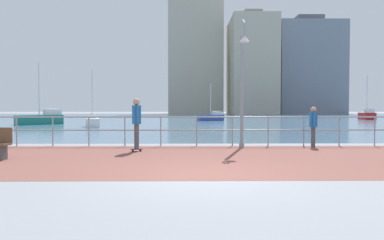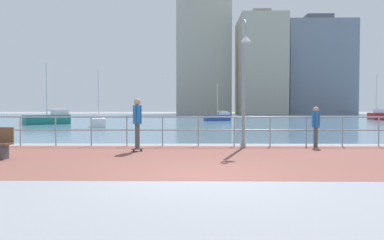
% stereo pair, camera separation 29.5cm
% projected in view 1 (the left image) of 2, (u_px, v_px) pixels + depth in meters
% --- Properties ---
extents(ground, '(220.00, 220.00, 0.00)m').
position_uv_depth(ground, '(190.00, 119.00, 47.79)').
color(ground, gray).
extents(brick_paving, '(28.00, 6.72, 0.01)m').
position_uv_depth(brick_paving, '(199.00, 158.00, 10.56)').
color(brick_paving, brown).
rests_on(brick_paving, ground).
extents(harbor_water, '(180.00, 88.00, 0.00)m').
position_uv_depth(harbor_water, '(190.00, 117.00, 58.89)').
color(harbor_water, slate).
rests_on(harbor_water, ground).
extents(waterfront_railing, '(25.25, 0.06, 1.17)m').
position_uv_depth(waterfront_railing, '(197.00, 126.00, 13.89)').
color(waterfront_railing, '#8C99A3').
rests_on(waterfront_railing, ground).
extents(lamppost, '(0.36, 0.82, 4.75)m').
position_uv_depth(lamppost, '(243.00, 77.00, 13.07)').
color(lamppost, gray).
rests_on(lamppost, ground).
extents(skateboarder, '(0.41, 0.55, 1.81)m').
position_uv_depth(skateboarder, '(136.00, 119.00, 12.11)').
color(skateboarder, black).
rests_on(skateboarder, ground).
extents(bystander, '(0.29, 0.56, 1.54)m').
position_uv_depth(bystander, '(313.00, 124.00, 13.59)').
color(bystander, '#4C4C51').
rests_on(bystander, ground).
extents(sailboat_gray, '(1.88, 3.38, 4.54)m').
position_uv_depth(sailboat_gray, '(92.00, 121.00, 28.41)').
color(sailboat_gray, white).
rests_on(sailboat_gray, ground).
extents(sailboat_ivory, '(3.32, 2.19, 4.48)m').
position_uv_depth(sailboat_ivory, '(211.00, 117.00, 42.69)').
color(sailboat_ivory, '#284799').
rests_on(sailboat_ivory, ground).
extents(sailboat_navy, '(2.23, 4.41, 5.93)m').
position_uv_depth(sailboat_navy, '(367.00, 115.00, 47.84)').
color(sailboat_navy, '#B21E1E').
rests_on(sailboat_navy, ground).
extents(sailboat_yellow, '(3.83, 3.64, 5.67)m').
position_uv_depth(sailboat_yellow, '(41.00, 119.00, 32.75)').
color(sailboat_yellow, '#197266').
rests_on(sailboat_yellow, ground).
extents(tower_steel, '(17.94, 11.12, 27.16)m').
position_uv_depth(tower_steel, '(309.00, 68.00, 99.46)').
color(tower_steel, slate).
rests_on(tower_steel, ground).
extents(tower_beige, '(15.19, 12.26, 43.87)m').
position_uv_depth(tower_beige, '(195.00, 41.00, 102.98)').
color(tower_beige, '#B2AD99').
rests_on(tower_beige, ground).
extents(tower_glass, '(11.79, 17.16, 27.74)m').
position_uv_depth(tower_glass, '(251.00, 66.00, 97.53)').
color(tower_glass, '#B2AD99').
rests_on(tower_glass, ground).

